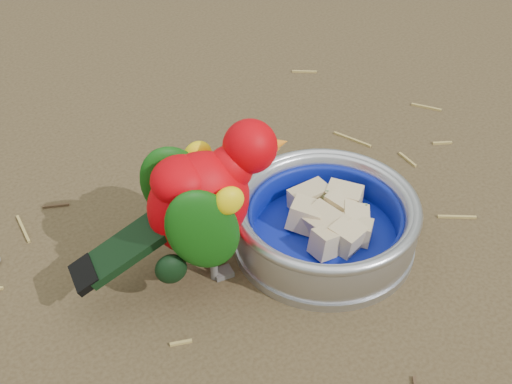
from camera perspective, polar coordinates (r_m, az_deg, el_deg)
ground at (r=0.76m, az=7.68°, el=-7.61°), size 60.00×60.00×0.00m
food_bowl at (r=0.80m, az=5.45°, el=-3.77°), size 0.20×0.20×0.02m
bowl_wall at (r=0.78m, az=5.58°, el=-2.17°), size 0.20×0.20×0.04m
fruit_wedges at (r=0.78m, az=5.55°, el=-2.55°), size 0.12×0.12×0.03m
lory_parrot at (r=0.72m, az=-4.25°, el=-1.60°), size 0.22×0.13×0.17m
ground_debris at (r=0.83m, az=5.90°, el=-2.60°), size 0.90×0.80×0.01m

